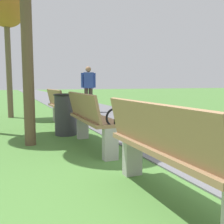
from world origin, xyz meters
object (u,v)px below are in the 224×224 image
object	(u,v)px
park_bench_1	(166,149)
pedestrian_walking	(88,87)
trash_bin	(66,114)
tree_3	(6,8)
park_bench_2	(91,118)
park_bench_3	(61,106)

from	to	relation	value
park_bench_1	pedestrian_walking	bearing A→B (deg)	77.98
pedestrian_walking	trash_bin	xyz separation A→B (m)	(-1.64, -3.70, -0.50)
tree_3	park_bench_2	bearing A→B (deg)	-75.92
trash_bin	park_bench_2	bearing A→B (deg)	-83.11
park_bench_1	trash_bin	xyz separation A→B (m)	(-0.15, 3.33, -0.06)
park_bench_3	park_bench_2	bearing A→B (deg)	-90.00
park_bench_1	park_bench_2	distance (m)	2.11
pedestrian_walking	trash_bin	size ratio (longest dim) A/B	1.93
park_bench_3	tree_3	bearing A→B (deg)	118.53
park_bench_2	trash_bin	distance (m)	1.23
park_bench_2	tree_3	world-z (taller)	tree_3
park_bench_1	tree_3	world-z (taller)	tree_3
park_bench_3	trash_bin	xyz separation A→B (m)	(-0.15, -1.21, -0.06)
park_bench_1	park_bench_2	xyz separation A→B (m)	(0.00, 2.11, 0.00)
park_bench_2	park_bench_3	distance (m)	2.43
park_bench_1	park_bench_3	distance (m)	4.55
park_bench_2	park_bench_3	bearing A→B (deg)	90.00
park_bench_3	tree_3	world-z (taller)	tree_3
park_bench_3	trash_bin	distance (m)	1.22
park_bench_1	park_bench_3	world-z (taller)	same
park_bench_2	park_bench_1	bearing A→B (deg)	-90.00
tree_3	trash_bin	world-z (taller)	tree_3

